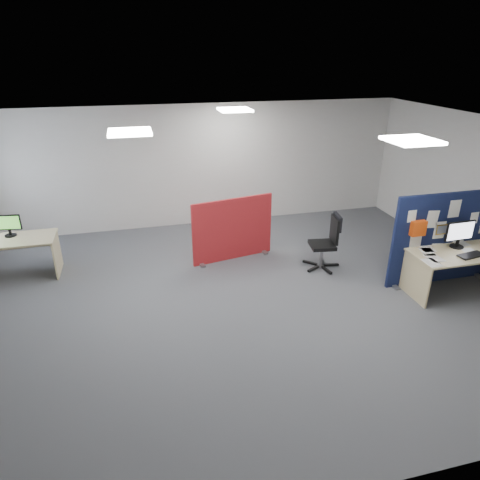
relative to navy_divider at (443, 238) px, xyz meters
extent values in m
plane|color=#52555A|center=(-3.46, 0.24, -0.82)|extent=(9.00, 9.00, 0.00)
cube|color=white|center=(-3.46, 0.24, 1.88)|extent=(9.00, 7.00, 0.02)
cube|color=silver|center=(-3.46, 3.74, 0.53)|extent=(9.00, 0.02, 2.70)
cube|color=silver|center=(-3.46, -3.26, 0.53)|extent=(9.00, 0.02, 2.70)
cube|color=white|center=(-1.46, -0.76, 1.85)|extent=(0.60, 0.60, 0.04)
cube|color=white|center=(-4.96, 0.74, 1.85)|extent=(0.60, 0.60, 0.04)
cube|color=white|center=(-2.96, 2.74, 1.85)|extent=(0.60, 0.60, 0.04)
cube|color=#10183B|center=(0.02, 0.00, 0.00)|extent=(1.97, 0.06, 1.62)
cube|color=gray|center=(-0.81, 0.00, -0.80)|extent=(0.08, 0.30, 0.04)
cube|color=gray|center=(0.85, 0.00, -0.80)|extent=(0.08, 0.30, 0.04)
cube|color=white|center=(-0.71, -0.03, 0.48)|extent=(0.15, 0.01, 0.20)
cube|color=white|center=(-0.31, -0.03, 0.39)|extent=(0.21, 0.01, 0.30)
cube|color=white|center=(0.08, -0.03, 0.53)|extent=(0.21, 0.01, 0.30)
cube|color=white|center=(0.51, -0.03, 0.33)|extent=(0.15, 0.01, 0.20)
cube|color=white|center=(-0.56, -0.03, 0.04)|extent=(0.21, 0.01, 0.30)
cube|color=white|center=(0.29, -0.03, -0.07)|extent=(0.21, 0.01, 0.30)
cube|color=white|center=(-0.12, -0.03, -0.22)|extent=(0.21, 0.01, 0.30)
cube|color=white|center=(-0.13, -0.03, 0.18)|extent=(0.21, 0.01, 0.30)
cube|color=gold|center=(-0.08, -0.03, 0.18)|extent=(0.24, 0.01, 0.18)
cube|color=#E4490E|center=(-0.58, -0.08, 0.27)|extent=(0.25, 0.10, 0.25)
cube|color=beige|center=(0.12, -0.40, -0.10)|extent=(1.74, 0.77, 0.03)
cube|color=beige|center=(-0.72, -0.40, -0.47)|extent=(0.03, 0.71, 0.70)
cube|color=beige|center=(0.12, -0.04, -0.27)|extent=(1.57, 0.02, 0.30)
cylinder|color=black|center=(0.12, -0.20, -0.08)|extent=(0.22, 0.22, 0.02)
cube|color=black|center=(0.12, -0.20, -0.01)|extent=(0.04, 0.03, 0.11)
cube|color=black|center=(0.12, -0.20, 0.21)|extent=(0.53, 0.05, 0.33)
cube|color=silver|center=(0.12, -0.22, 0.21)|extent=(0.49, 0.02, 0.29)
cube|color=black|center=(0.12, -0.55, -0.07)|extent=(0.47, 0.25, 0.02)
cube|color=#A6152B|center=(-3.25, 1.73, -0.21)|extent=(1.61, 0.36, 1.22)
cube|color=gray|center=(-3.91, 1.73, -0.80)|extent=(0.08, 0.30, 0.04)
cube|color=gray|center=(-2.59, 1.73, -0.80)|extent=(0.08, 0.30, 0.04)
cube|color=beige|center=(-7.14, 1.95, -0.10)|extent=(1.42, 0.71, 0.03)
cube|color=beige|center=(-6.46, 1.95, -0.47)|extent=(0.03, 0.65, 0.70)
cube|color=beige|center=(-7.14, 2.28, -0.27)|extent=(1.28, 0.02, 0.30)
cylinder|color=black|center=(-7.18, 2.11, -0.08)|extent=(0.20, 0.20, 0.02)
cube|color=black|center=(-7.18, 2.11, -0.02)|extent=(0.04, 0.03, 0.10)
cube|color=black|center=(-7.18, 2.11, 0.17)|extent=(0.43, 0.09, 0.27)
cube|color=#448C2E|center=(-7.18, 2.09, 0.17)|extent=(0.39, 0.06, 0.23)
cube|color=black|center=(-1.54, 0.93, -0.78)|extent=(0.29, 0.09, 0.04)
cube|color=black|center=(-1.66, 1.15, -0.78)|extent=(0.17, 0.28, 0.04)
cube|color=black|center=(-1.90, 1.10, -0.78)|extent=(0.24, 0.23, 0.04)
cube|color=black|center=(-1.93, 0.86, -0.78)|extent=(0.27, 0.17, 0.04)
cube|color=black|center=(-1.71, 0.75, -0.78)|extent=(0.10, 0.29, 0.04)
cylinder|color=gray|center=(-1.75, 0.96, -0.58)|extent=(0.06, 0.06, 0.40)
cube|color=black|center=(-1.75, 0.96, -0.36)|extent=(0.49, 0.49, 0.07)
cube|color=black|center=(-1.54, 0.93, -0.06)|extent=(0.10, 0.40, 0.47)
cube|color=black|center=(-1.50, 0.92, 0.08)|extent=(0.11, 0.36, 0.28)
cube|color=white|center=(-0.50, -0.47, -0.08)|extent=(0.23, 0.31, 0.00)
cube|color=white|center=(-0.46, -0.24, -0.08)|extent=(0.28, 0.35, 0.00)
cube|color=white|center=(-0.64, -0.60, -0.08)|extent=(0.21, 0.30, 0.00)
cube|color=white|center=(0.30, -0.07, -0.08)|extent=(0.25, 0.33, 0.00)
cube|color=white|center=(0.21, -0.43, -0.08)|extent=(0.23, 0.32, 0.00)
cube|color=white|center=(-0.39, -0.12, -0.08)|extent=(0.25, 0.33, 0.00)
camera|label=1|loc=(-4.93, -5.57, 2.92)|focal=32.00mm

